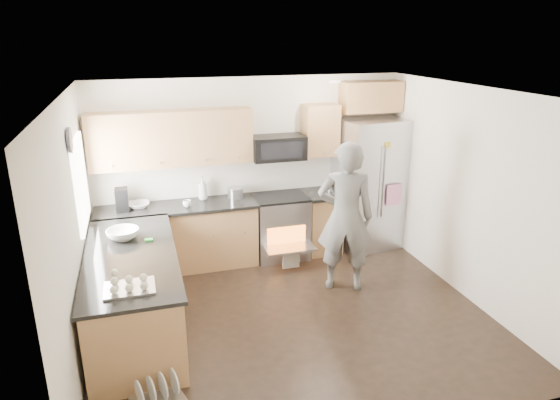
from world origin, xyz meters
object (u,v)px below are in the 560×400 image
object	(u,v)px
person	(345,217)
stove_range	(280,212)
dish_rack	(158,395)
refrigerator	(369,184)

from	to	relation	value
person	stove_range	bearing A→B (deg)	-45.49
person	dish_rack	xyz separation A→B (m)	(-2.46, -1.53, -0.90)
stove_range	dish_rack	distance (m)	3.39
stove_range	refrigerator	world-z (taller)	refrigerator
stove_range	person	world-z (taller)	person
stove_range	person	size ratio (longest dim) A/B	0.92
person	refrigerator	bearing A→B (deg)	-106.49
person	dish_rack	distance (m)	3.03
person	dish_rack	world-z (taller)	person
refrigerator	dish_rack	world-z (taller)	refrigerator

